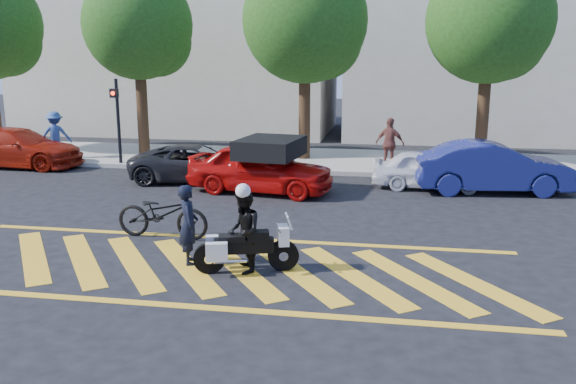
% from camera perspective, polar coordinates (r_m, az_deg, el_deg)
% --- Properties ---
extents(ground, '(90.00, 90.00, 0.00)m').
position_cam_1_polar(ground, '(12.12, -6.81, -7.01)').
color(ground, black).
rests_on(ground, ground).
extents(sidewalk, '(60.00, 5.00, 0.15)m').
position_cam_1_polar(sidewalk, '(23.49, 1.52, 3.03)').
color(sidewalk, '#9E998E').
rests_on(sidewalk, ground).
extents(crosswalk, '(12.33, 4.00, 0.01)m').
position_cam_1_polar(crosswalk, '(12.13, -6.98, -6.98)').
color(crosswalk, yellow).
rests_on(crosswalk, ground).
extents(building_left, '(16.00, 8.00, 10.00)m').
position_cam_1_polar(building_left, '(33.87, -10.04, 14.24)').
color(building_left, beige).
rests_on(building_left, ground).
extents(building_right, '(16.00, 8.00, 11.00)m').
position_cam_1_polar(building_right, '(32.43, 20.58, 14.59)').
color(building_right, beige).
rests_on(building_right, ground).
extents(tree_left, '(4.20, 4.20, 7.26)m').
position_cam_1_polar(tree_left, '(24.95, -13.52, 14.61)').
color(tree_left, black).
rests_on(tree_left, ground).
extents(tree_center, '(4.60, 4.60, 7.56)m').
position_cam_1_polar(tree_center, '(23.21, 1.95, 15.35)').
color(tree_center, black).
rests_on(tree_center, ground).
extents(tree_right, '(4.40, 4.40, 7.41)m').
position_cam_1_polar(tree_right, '(23.22, 18.60, 14.58)').
color(tree_right, black).
rests_on(tree_right, ground).
extents(signal_pole, '(0.28, 0.43, 3.20)m').
position_cam_1_polar(signal_pole, '(22.97, -15.69, 6.97)').
color(signal_pole, black).
rests_on(signal_pole, ground).
extents(officer_bike, '(0.58, 0.69, 1.60)m').
position_cam_1_polar(officer_bike, '(12.19, -9.29, -3.02)').
color(officer_bike, black).
rests_on(officer_bike, ground).
extents(bicycle, '(2.19, 0.86, 1.13)m').
position_cam_1_polar(bicycle, '(14.03, -11.66, -1.99)').
color(bicycle, black).
rests_on(bicycle, ground).
extents(police_motorcycle, '(1.97, 0.93, 0.89)m').
position_cam_1_polar(police_motorcycle, '(11.67, -4.08, -5.23)').
color(police_motorcycle, black).
rests_on(police_motorcycle, ground).
extents(officer_moto, '(0.80, 0.92, 1.60)m').
position_cam_1_polar(officer_moto, '(11.59, -4.17, -3.72)').
color(officer_moto, black).
rests_on(officer_moto, ground).
extents(red_convertible, '(4.57, 2.36, 1.49)m').
position_cam_1_polar(red_convertible, '(18.25, -2.58, 2.27)').
color(red_convertible, '#B20A08').
rests_on(red_convertible, ground).
extents(parked_left, '(4.89, 2.06, 1.41)m').
position_cam_1_polar(parked_left, '(24.50, -24.01, 3.81)').
color(parked_left, '#9B1809').
rests_on(parked_left, ground).
extents(parked_mid_left, '(4.50, 2.48, 1.19)m').
position_cam_1_polar(parked_mid_left, '(20.03, -8.51, 2.67)').
color(parked_mid_left, black).
rests_on(parked_mid_left, ground).
extents(parked_mid_right, '(3.54, 1.53, 1.19)m').
position_cam_1_polar(parked_mid_right, '(19.25, 13.14, 2.06)').
color(parked_mid_right, white).
rests_on(parked_mid_right, ground).
extents(parked_right, '(4.75, 2.10, 1.51)m').
position_cam_1_polar(parked_right, '(19.23, 18.56, 2.20)').
color(parked_right, navy).
rests_on(parked_right, ground).
extents(pedestrian_left, '(1.31, 1.04, 1.78)m').
position_cam_1_polar(pedestrian_left, '(25.03, -20.93, 5.02)').
color(pedestrian_left, '#33518E').
rests_on(pedestrian_left, sidewalk).
extents(pedestrian_right, '(1.13, 0.79, 1.78)m').
position_cam_1_polar(pedestrian_right, '(21.40, 9.52, 4.49)').
color(pedestrian_right, brown).
rests_on(pedestrian_right, sidewalk).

